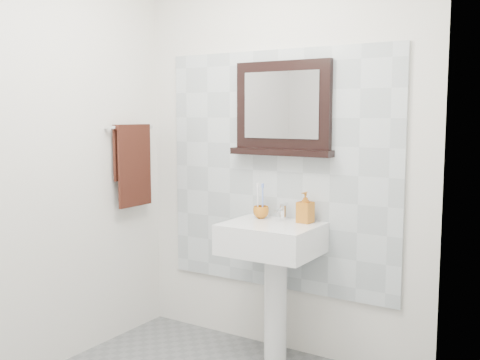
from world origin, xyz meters
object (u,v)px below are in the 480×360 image
object	(u,v)px
pedestal_sink	(272,253)
soap_dispenser	(305,207)
hand_towel	(133,159)
toothbrush_cup	(261,212)
framed_mirror	(283,111)

from	to	relation	value
pedestal_sink	soap_dispenser	world-z (taller)	soap_dispenser
soap_dispenser	hand_towel	xyz separation A→B (m)	(-1.18, -0.21, 0.25)
toothbrush_cup	framed_mirror	bearing A→B (deg)	37.42
framed_mirror	hand_towel	world-z (taller)	framed_mirror
hand_towel	toothbrush_cup	bearing A→B (deg)	12.57
pedestal_sink	hand_towel	world-z (taller)	hand_towel
hand_towel	pedestal_sink	bearing A→B (deg)	5.06
hand_towel	soap_dispenser	bearing A→B (deg)	10.19
pedestal_sink	toothbrush_cup	size ratio (longest dim) A/B	9.86
toothbrush_cup	soap_dispenser	world-z (taller)	soap_dispenser
framed_mirror	hand_towel	size ratio (longest dim) A/B	1.23
pedestal_sink	framed_mirror	bearing A→B (deg)	100.87
hand_towel	framed_mirror	bearing A→B (deg)	15.67
soap_dispenser	framed_mirror	bearing A→B (deg)	166.82
soap_dispenser	hand_towel	world-z (taller)	hand_towel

